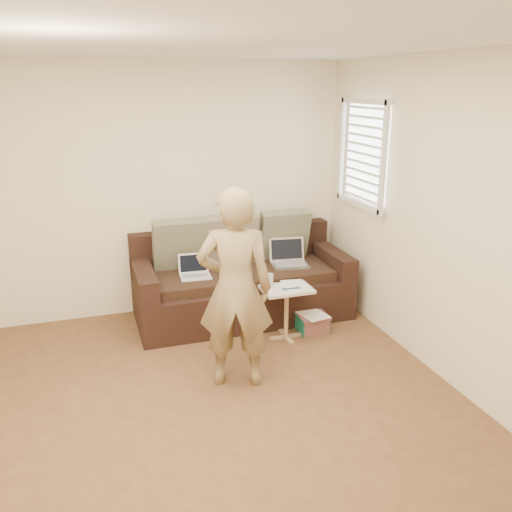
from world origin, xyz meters
The scene contains 18 objects.
floor centered at (0.00, 0.00, 0.00)m, with size 4.50×4.50×0.00m, color brown.
ceiling centered at (0.00, 0.00, 2.60)m, with size 4.50×4.50×0.00m, color white.
wall_back centered at (0.00, 2.25, 1.30)m, with size 4.00×4.00×0.00m, color #F3E7BE.
wall_front centered at (0.00, -2.25, 1.30)m, with size 4.00×4.00×0.00m, color #F3E7BE.
wall_right centered at (2.00, 0.00, 1.30)m, with size 4.50×4.50×0.00m, color #F3E7BE.
window_blinds centered at (1.95, 1.50, 1.70)m, with size 0.12×0.88×1.08m, color white, non-canonical shape.
sofa centered at (0.77, 1.77, 0.42)m, with size 2.20×0.95×0.85m, color black, non-canonical shape.
pillow_left centered at (0.17, 1.99, 0.79)m, with size 0.55×0.14×0.55m, color #5F6349, non-canonical shape.
pillow_mid centered at (0.72, 1.99, 0.79)m, with size 0.55×0.14×0.55m, color #6D604E, non-canonical shape.
pillow_right centered at (1.32, 2.01, 0.79)m, with size 0.55×0.14×0.55m, color #5F6349, non-canonical shape.
laptop_silver centered at (1.29, 1.73, 0.52)m, with size 0.38×0.28×0.25m, color #B7BABC, non-canonical shape.
laptop_white centered at (0.26, 1.69, 0.52)m, with size 0.30×0.22×0.22m, color white, non-canonical shape.
person centered at (0.34, 0.52, 0.82)m, with size 0.60×0.41×1.65m, color #92864F.
side_table centered at (1.02, 1.15, 0.26)m, with size 0.47×0.33×0.52m, color silver, non-canonical shape.
drinking_glass centered at (0.89, 1.25, 0.58)m, with size 0.07×0.07×0.12m, color silver, non-canonical shape.
scissors centered at (1.05, 1.10, 0.52)m, with size 0.18×0.10×0.02m, color silver, non-canonical shape.
paper_on_table centered at (1.12, 1.19, 0.52)m, with size 0.21×0.30×0.00m, color white, non-canonical shape.
striped_box centered at (1.32, 1.20, 0.09)m, with size 0.30×0.30×0.19m, color red, non-canonical shape.
Camera 1 is at (-0.73, -3.26, 2.36)m, focal length 37.63 mm.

